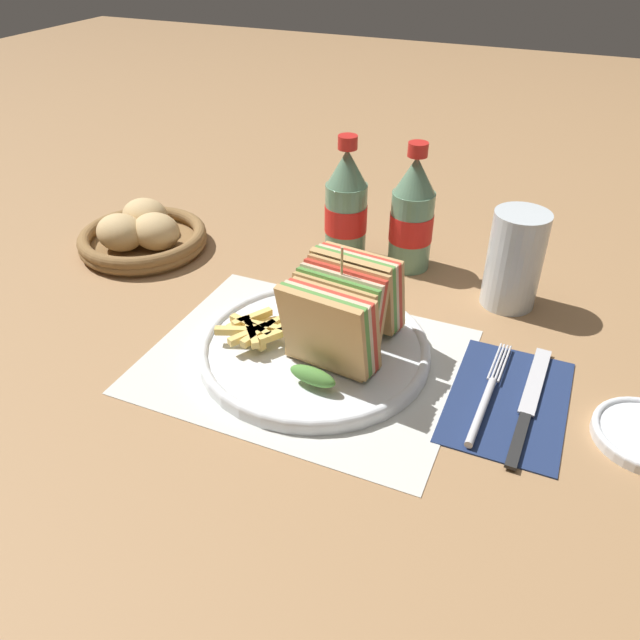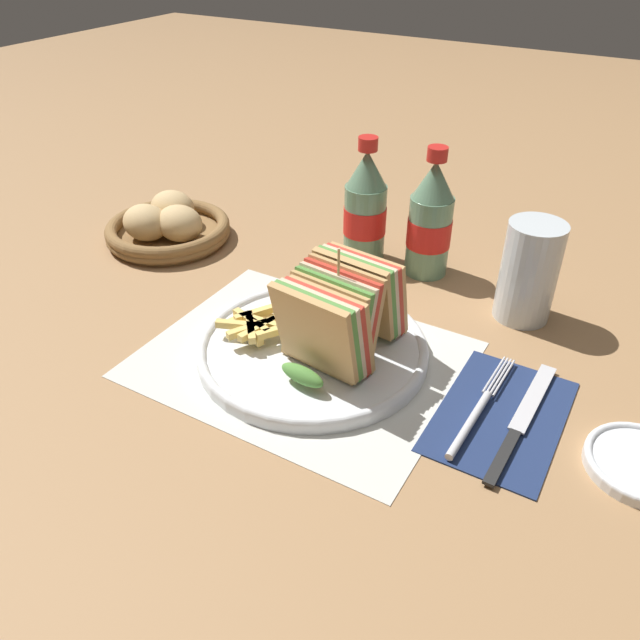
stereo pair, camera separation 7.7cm
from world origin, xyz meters
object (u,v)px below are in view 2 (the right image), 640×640
Objects in this scene: club_sandwich at (339,314)px; glass_near at (529,272)px; coke_bottle_near at (365,209)px; coke_bottle_far at (430,221)px; plate_main at (312,348)px; bread_basket at (168,227)px; knife at (521,421)px; fork at (476,413)px.

glass_near is (0.17, 0.21, -0.00)m from club_sandwich.
coke_bottle_far is at bearing 5.82° from coke_bottle_near.
bread_basket is at bearing 157.81° from plate_main.
plate_main is 0.26m from knife.
coke_bottle_near is 1.41× the size of glass_near.
knife is 0.41m from coke_bottle_near.
bread_basket is at bearing 166.56° from fork.
bread_basket is (-0.57, -0.07, -0.04)m from glass_near.
plate_main is at bearing -77.05° from coke_bottle_near.
club_sandwich reaches higher than plate_main.
knife is 1.57× the size of glass_near.
glass_near is at bearing -8.15° from coke_bottle_near.
coke_bottle_far reaches higher than glass_near.
knife is at bearing 0.26° from club_sandwich.
coke_bottle_near is 0.26m from glass_near.
coke_bottle_near is at bearing 102.95° from plate_main.
plate_main is 0.28m from coke_bottle_far.
coke_bottle_near reaches higher than knife.
fork is at bearing -158.92° from knife.
coke_bottle_far is at bearing 81.08° from plate_main.
bread_basket is at bearing -164.06° from coke_bottle_far.
fork is at bearing -86.44° from glass_near.
coke_bottle_near reaches higher than glass_near.
fork is (0.18, -0.01, -0.06)m from club_sandwich.
coke_bottle_far is (-0.22, 0.26, 0.08)m from knife.
coke_bottle_far is (0.10, 0.01, 0.00)m from coke_bottle_near.
knife is (0.26, 0.01, -0.00)m from plate_main.
coke_bottle_near is at bearing 110.36° from club_sandwich.
plate_main is at bearing -172.12° from club_sandwich.
coke_bottle_near is (-0.06, 0.26, 0.07)m from plate_main.
bread_basket is (-0.58, 0.16, 0.02)m from fork.
plate_main is 1.55× the size of club_sandwich.
knife is 1.11× the size of coke_bottle_far.
glass_near is (0.16, -0.05, -0.01)m from coke_bottle_far.
plate_main is at bearing -98.92° from coke_bottle_far.
glass_near is (0.20, 0.22, 0.06)m from plate_main.
knife is at bearing -12.92° from bread_basket.
bread_basket is (-0.40, 0.14, -0.05)m from club_sandwich.
glass_near reaches higher than fork.
club_sandwich is at bearing -19.85° from bread_basket.
glass_near is 0.57m from bread_basket.
club_sandwich is 0.43m from bread_basket.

